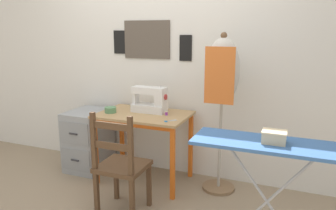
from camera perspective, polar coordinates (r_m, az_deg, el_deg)
The scene contains 12 objects.
ground_plane at distance 3.36m, azimuth -6.44°, elevation -14.91°, with size 14.00×14.00×0.00m, color gray.
wall_back at distance 3.59m, azimuth -1.76°, elevation 8.31°, with size 10.00×0.07×2.55m.
sewing_table at distance 3.36m, azimuth -4.33°, elevation -3.16°, with size 0.92×0.61×0.73m.
sewing_machine at distance 3.38m, azimuth -2.98°, elevation 0.81°, with size 0.37×0.17×0.29m.
fabric_bowl at distance 3.42m, azimuth -9.99°, elevation -0.81°, with size 0.12×0.12×0.06m.
scissors at distance 3.06m, azimuth 0.09°, elevation -2.80°, with size 0.11×0.11×0.01m.
thread_spool_near_machine at distance 3.26m, azimuth -0.28°, elevation -1.49°, with size 0.03×0.03×0.04m.
wooden_chair at distance 2.86m, azimuth -8.20°, elevation -10.54°, with size 0.40×0.38×0.92m.
filing_cabinet at distance 3.87m, azimuth -13.69°, elevation -5.93°, with size 0.40×0.52×0.68m.
dress_form at distance 3.10m, azimuth 9.42°, elevation 4.42°, with size 0.32×0.32×1.55m.
ironing_board at distance 2.29m, azimuth 17.49°, elevation -7.37°, with size 1.04×0.36×0.84m.
storage_box at distance 2.26m, azimuth 18.00°, elevation -5.29°, with size 0.16×0.13×0.08m.
Camera 1 is at (1.45, -2.60, 1.56)m, focal length 35.00 mm.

